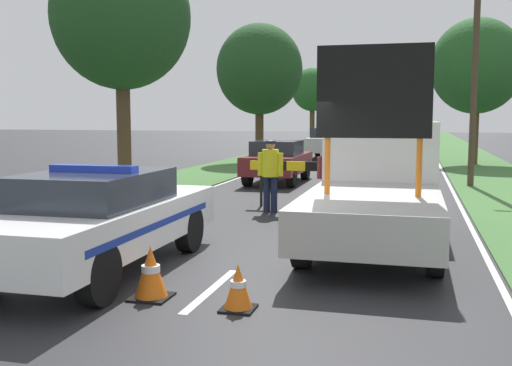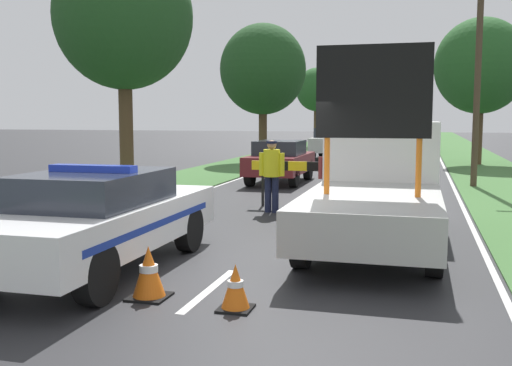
# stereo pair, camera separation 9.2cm
# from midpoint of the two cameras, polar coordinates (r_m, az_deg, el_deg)

# --- Properties ---
(ground_plane) EXTENTS (160.00, 160.00, 0.00)m
(ground_plane) POSITION_cam_midpoint_polar(r_m,az_deg,el_deg) (9.40, -1.52, -7.60)
(ground_plane) COLOR #28282B
(lane_markings) EXTENTS (7.51, 68.29, 0.01)m
(lane_markings) POSITION_cam_midpoint_polar(r_m,az_deg,el_deg) (28.94, 9.65, 1.79)
(lane_markings) COLOR silver
(lane_markings) RESTS_ON ground
(grass_verge_left) EXTENTS (3.20, 120.00, 0.03)m
(grass_verge_left) POSITION_cam_midpoint_polar(r_m,az_deg,el_deg) (29.93, -0.72, 2.05)
(grass_verge_left) COLOR #427038
(grass_verge_left) RESTS_ON ground
(grass_verge_right) EXTENTS (3.20, 120.00, 0.03)m
(grass_verge_right) POSITION_cam_midpoint_polar(r_m,az_deg,el_deg) (28.99, 20.37, 1.51)
(grass_verge_right) COLOR #427038
(grass_verge_right) RESTS_ON ground
(police_car) EXTENTS (1.86, 4.94, 1.58)m
(police_car) POSITION_cam_midpoint_polar(r_m,az_deg,el_deg) (9.08, -14.96, -3.23)
(police_car) COLOR white
(police_car) RESTS_ON ground
(work_truck) EXTENTS (2.15, 5.81, 3.36)m
(work_truck) POSITION_cam_midpoint_polar(r_m,az_deg,el_deg) (11.20, 11.30, 0.05)
(work_truck) COLOR white
(work_truck) RESTS_ON ground
(road_barrier) EXTENTS (2.83, 0.08, 1.15)m
(road_barrier) POSITION_cam_midpoint_polar(r_m,az_deg,el_deg) (14.86, 4.56, 1.27)
(road_barrier) COLOR black
(road_barrier) RESTS_ON ground
(police_officer) EXTENTS (0.62, 0.39, 1.71)m
(police_officer) POSITION_cam_midpoint_polar(r_m,az_deg,el_deg) (14.12, 1.19, 1.29)
(police_officer) COLOR #191E38
(police_officer) RESTS_ON ground
(pedestrian_civilian) EXTENTS (0.58, 0.37, 1.62)m
(pedestrian_civilian) POSITION_cam_midpoint_polar(r_m,az_deg,el_deg) (13.97, 6.81, 0.90)
(pedestrian_civilian) COLOR #232326
(pedestrian_civilian) RESTS_ON ground
(traffic_cone_near_police) EXTENTS (0.40, 0.40, 0.55)m
(traffic_cone_near_police) POSITION_cam_midpoint_polar(r_m,az_deg,el_deg) (7.13, -2.09, -9.90)
(traffic_cone_near_police) COLOR black
(traffic_cone_near_police) RESTS_ON ground
(traffic_cone_centre_front) EXTENTS (0.48, 0.48, 0.67)m
(traffic_cone_centre_front) POSITION_cam_midpoint_polar(r_m,az_deg,el_deg) (7.67, -10.33, -8.39)
(traffic_cone_centre_front) COLOR black
(traffic_cone_centre_front) RESTS_ON ground
(queued_car_wagon_maroon) EXTENTS (1.71, 4.01, 1.45)m
(queued_car_wagon_maroon) POSITION_cam_midpoint_polar(r_m,az_deg,el_deg) (20.48, 1.95, 2.15)
(queued_car_wagon_maroon) COLOR maroon
(queued_car_wagon_maroon) RESTS_ON ground
(queued_car_sedan_silver) EXTENTS (1.79, 4.44, 1.52)m
(queued_car_sedan_silver) POSITION_cam_midpoint_polar(r_m,az_deg,el_deg) (25.34, 13.33, 2.89)
(queued_car_sedan_silver) COLOR #B2B2B7
(queued_car_sedan_silver) RESTS_ON ground
(queued_car_van_white) EXTENTS (1.87, 4.62, 1.64)m
(queued_car_van_white) POSITION_cam_midpoint_polar(r_m,az_deg,el_deg) (32.84, 6.83, 3.88)
(queued_car_van_white) COLOR silver
(queued_car_van_white) RESTS_ON ground
(queued_car_sedan_black) EXTENTS (1.84, 4.08, 1.53)m
(queued_car_sedan_black) POSITION_cam_midpoint_polar(r_m,az_deg,el_deg) (39.34, 14.16, 4.04)
(queued_car_sedan_black) COLOR black
(queued_car_sedan_black) RESTS_ON ground
(roadside_tree_near_left) EXTENTS (4.19, 4.19, 6.75)m
(roadside_tree_near_left) POSITION_cam_midpoint_polar(r_m,az_deg,el_deg) (29.67, 0.24, 10.75)
(roadside_tree_near_left) COLOR #4C3823
(roadside_tree_near_left) RESTS_ON ground
(roadside_tree_near_right) EXTENTS (4.19, 4.19, 6.79)m
(roadside_tree_near_right) POSITION_cam_midpoint_polar(r_m,az_deg,el_deg) (29.98, 20.19, 10.39)
(roadside_tree_near_right) COLOR #4C3823
(roadside_tree_near_right) RESTS_ON ground
(roadside_tree_mid_left) EXTENTS (3.90, 3.90, 7.11)m
(roadside_tree_mid_left) POSITION_cam_midpoint_polar(r_m,az_deg,el_deg) (17.82, -12.87, 15.15)
(roadside_tree_mid_left) COLOR #4C3823
(roadside_tree_mid_left) RESTS_ON ground
(roadside_tree_mid_right) EXTENTS (3.07, 3.07, 5.87)m
(roadside_tree_mid_right) POSITION_cam_midpoint_polar(r_m,az_deg,el_deg) (45.32, 5.34, 8.81)
(roadside_tree_mid_right) COLOR #4C3823
(roadside_tree_mid_right) RESTS_ON ground
(utility_pole) EXTENTS (1.20, 0.20, 7.48)m
(utility_pole) POSITION_cam_midpoint_polar(r_m,az_deg,el_deg) (20.46, 20.01, 10.44)
(utility_pole) COLOR #473828
(utility_pole) RESTS_ON ground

